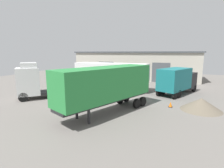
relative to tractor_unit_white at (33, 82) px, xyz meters
The scene contains 8 objects.
ground_plane 8.74m from the tractor_unit_white, 20.37° to the left, with size 60.00×60.00×0.00m, color slate.
warehouse_building 22.34m from the tractor_unit_white, 69.06° to the left, with size 24.97×8.29×5.63m.
tractor_unit_white is the anchor object (origin of this frame).
container_trailer_blue 10.28m from the tractor_unit_white, 10.43° to the right, with size 6.33×9.89×4.16m.
container_trailer_orange 10.60m from the tractor_unit_white, 49.52° to the left, with size 11.28×3.71×3.89m.
box_truck_black 18.03m from the tractor_unit_white, 26.77° to the left, with size 5.17×7.21×3.42m.
gravel_pile 18.37m from the tractor_unit_white, ahead, with size 3.73×3.73×1.17m.
traffic_cone 15.68m from the tractor_unit_white, ahead, with size 0.40×0.40×0.55m.
Camera 1 is at (7.60, -18.94, 5.38)m, focal length 28.00 mm.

